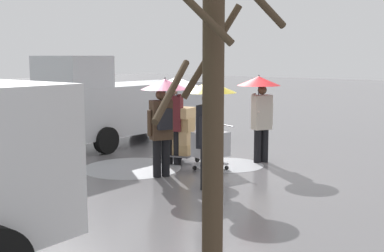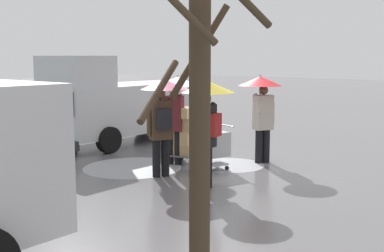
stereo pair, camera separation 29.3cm
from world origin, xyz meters
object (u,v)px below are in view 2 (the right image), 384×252
at_px(cargo_van_parked_right, 121,104).
at_px(pedestrian_white_side, 207,109).
at_px(pedestrian_pink_side, 163,104).
at_px(bare_tree_near, 199,130).
at_px(hand_dolly_boxes, 185,131).
at_px(shopping_cart_vendor, 211,146).
at_px(pedestrian_far_side, 176,99).
at_px(pedestrian_black_side, 261,98).

distance_m(cargo_van_parked_right, pedestrian_white_side, 5.76).
relative_size(pedestrian_pink_side, pedestrian_white_side, 1.00).
bearing_deg(bare_tree_near, cargo_van_parked_right, -37.27).
bearing_deg(pedestrian_white_side, hand_dolly_boxes, -38.48).
height_order(pedestrian_pink_side, bare_tree_near, bare_tree_near).
bearing_deg(pedestrian_pink_side, bare_tree_near, 137.35).
height_order(pedestrian_white_side, bare_tree_near, bare_tree_near).
relative_size(shopping_cart_vendor, pedestrian_far_side, 0.49).
relative_size(pedestrian_far_side, bare_tree_near, 0.59).
bearing_deg(cargo_van_parked_right, hand_dolly_boxes, 162.73).
xyz_separation_m(pedestrian_pink_side, bare_tree_near, (-3.80, 3.50, 0.21)).
height_order(pedestrian_pink_side, pedestrian_black_side, same).
height_order(hand_dolly_boxes, pedestrian_black_side, pedestrian_black_side).
xyz_separation_m(cargo_van_parked_right, pedestrian_black_side, (-4.76, -0.19, 0.41)).
xyz_separation_m(shopping_cart_vendor, bare_tree_near, (-3.36, 4.63, 1.21)).
bearing_deg(hand_dolly_boxes, pedestrian_white_side, 141.52).
relative_size(cargo_van_parked_right, shopping_cart_vendor, 5.13).
height_order(pedestrian_black_side, pedestrian_white_side, same).
bearing_deg(cargo_van_parked_right, pedestrian_black_side, -177.77).
bearing_deg(hand_dolly_boxes, shopping_cart_vendor, 170.37).
bearing_deg(shopping_cart_vendor, pedestrian_pink_side, 68.74).
distance_m(pedestrian_black_side, bare_tree_near, 6.69).
bearing_deg(shopping_cart_vendor, hand_dolly_boxes, -9.63).
height_order(hand_dolly_boxes, pedestrian_pink_side, pedestrian_pink_side).
relative_size(cargo_van_parked_right, pedestrian_black_side, 2.49).
distance_m(hand_dolly_boxes, pedestrian_pink_side, 1.57).
distance_m(cargo_van_parked_right, bare_tree_near, 9.66).
xyz_separation_m(hand_dolly_boxes, pedestrian_pink_side, (-0.49, 1.28, 0.77)).
xyz_separation_m(pedestrian_black_side, pedestrian_far_side, (1.47, 1.44, 0.00)).
distance_m(pedestrian_pink_side, pedestrian_far_side, 1.23).
relative_size(cargo_van_parked_right, hand_dolly_boxes, 3.91).
distance_m(pedestrian_black_side, pedestrian_far_side, 2.06).
relative_size(pedestrian_pink_side, pedestrian_far_side, 1.00).
relative_size(cargo_van_parked_right, pedestrian_pink_side, 2.49).
relative_size(shopping_cart_vendor, pedestrian_white_side, 0.49).
bearing_deg(pedestrian_pink_side, hand_dolly_boxes, -69.26).
xyz_separation_m(hand_dolly_boxes, pedestrian_white_side, (-1.80, 1.43, 0.77)).
distance_m(pedestrian_pink_side, pedestrian_black_side, 2.67).
bearing_deg(pedestrian_pink_side, pedestrian_far_side, -61.87).
bearing_deg(bare_tree_near, pedestrian_pink_side, -42.65).
distance_m(shopping_cart_vendor, pedestrian_black_side, 1.78).
bearing_deg(hand_dolly_boxes, pedestrian_pink_side, 110.74).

